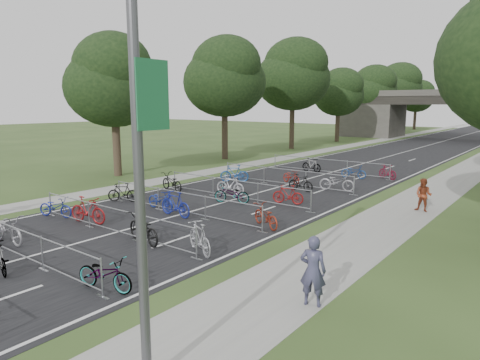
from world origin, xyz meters
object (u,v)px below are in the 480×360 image
object	(u,v)px
lamppost	(139,152)
pedestrian_a	(313,271)
overpass_bridge	(451,115)
pedestrian_b	(423,195)

from	to	relation	value
lamppost	pedestrian_a	bearing A→B (deg)	79.33
overpass_bridge	lamppost	xyz separation A→B (m)	(8.33, -63.00, 0.75)
overpass_bridge	pedestrian_b	size ratio (longest dim) A/B	19.45
overpass_bridge	pedestrian_b	bearing A→B (deg)	-79.39
pedestrian_a	lamppost	bearing A→B (deg)	62.63
pedestrian_b	overpass_bridge	bearing A→B (deg)	105.34
overpass_bridge	lamppost	size ratio (longest dim) A/B	3.78
pedestrian_a	pedestrian_b	world-z (taller)	pedestrian_a
pedestrian_a	pedestrian_b	distance (m)	11.84
lamppost	pedestrian_a	size ratio (longest dim) A/B	4.47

